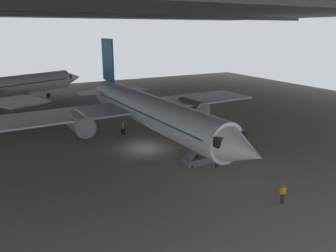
% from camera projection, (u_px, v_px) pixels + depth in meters
% --- Properties ---
extents(ground_plane, '(110.00, 110.00, 0.00)m').
position_uv_depth(ground_plane, '(147.00, 148.00, 40.68)').
color(ground_plane, gray).
extents(hangar_structure, '(121.00, 99.00, 17.78)m').
position_uv_depth(hangar_structure, '(103.00, 4.00, 47.57)').
color(hangar_structure, '#4C4F54').
rests_on(hangar_structure, ground_plane).
extents(airplane_main, '(38.34, 39.77, 12.32)m').
position_uv_depth(airplane_main, '(148.00, 110.00, 43.94)').
color(airplane_main, white).
rests_on(airplane_main, ground_plane).
extents(boarding_stairs, '(4.43, 1.67, 4.84)m').
position_uv_depth(boarding_stairs, '(202.00, 156.00, 35.98)').
color(boarding_stairs, slate).
rests_on(boarding_stairs, ground_plane).
extents(crew_worker_near_nose, '(0.53, 0.32, 1.71)m').
position_uv_depth(crew_worker_near_nose, '(283.00, 192.00, 27.39)').
color(crew_worker_near_nose, '#232838').
rests_on(crew_worker_near_nose, ground_plane).
extents(crew_worker_by_stairs, '(0.53, 0.32, 1.71)m').
position_uv_depth(crew_worker_by_stairs, '(217.00, 159.00, 34.44)').
color(crew_worker_by_stairs, '#232838').
rests_on(crew_worker_by_stairs, ground_plane).
extents(airplane_distant, '(33.99, 34.03, 11.25)m').
position_uv_depth(airplane_distant, '(0.00, 87.00, 62.19)').
color(airplane_distant, white).
rests_on(airplane_distant, ground_plane).
extents(baggage_tug, '(1.47, 2.30, 0.90)m').
position_uv_depth(baggage_tug, '(169.00, 117.00, 52.81)').
color(baggage_tug, yellow).
rests_on(baggage_tug, ground_plane).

